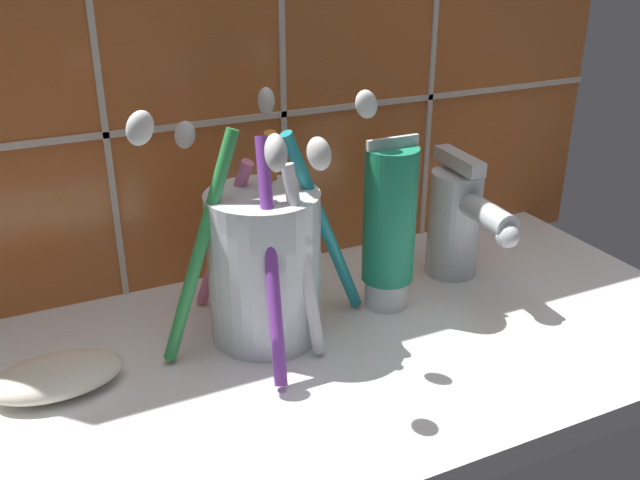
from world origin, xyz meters
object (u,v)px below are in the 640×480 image
object	(u,v)px
toothbrush_cup	(264,260)
soap_bar	(57,376)
sink_faucet	(459,220)
toothpaste_tube	(389,226)

from	to	relation	value
toothbrush_cup	soap_bar	size ratio (longest dim) A/B	2.19
sink_faucet	soap_bar	bearing A→B (deg)	-81.70
sink_faucet	soap_bar	xyz separation A→B (cm)	(-33.63, -2.48, -4.24)
soap_bar	sink_faucet	bearing A→B (deg)	4.21
toothpaste_tube	sink_faucet	world-z (taller)	toothpaste_tube
toothbrush_cup	soap_bar	bearing A→B (deg)	-177.63
sink_faucet	toothbrush_cup	bearing A→B (deg)	-80.19
toothbrush_cup	toothpaste_tube	world-z (taller)	toothbrush_cup
toothbrush_cup	toothpaste_tube	bearing A→B (deg)	-0.01
toothpaste_tube	toothbrush_cup	bearing A→B (deg)	179.99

